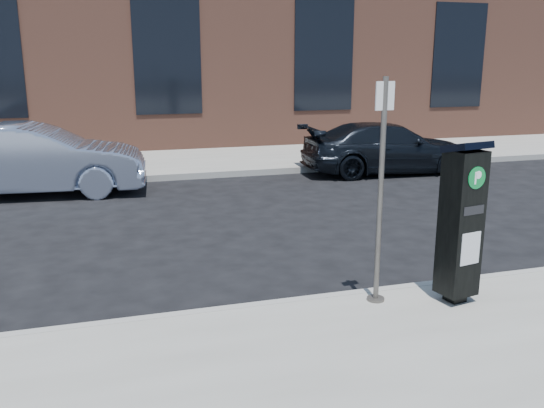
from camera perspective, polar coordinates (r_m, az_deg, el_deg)
name	(u,v)px	position (r m, az deg, el deg)	size (l,w,h in m)	color
ground	(300,310)	(6.80, 2.76, -10.46)	(120.00, 120.00, 0.00)	black
sidewalk_far	(164,144)	(20.13, -10.64, 5.90)	(60.00, 12.00, 0.15)	gray
curb_near	(300,305)	(6.75, 2.82, -9.95)	(60.00, 0.12, 0.16)	#9E9B93
curb_far	(191,176)	(14.27, -7.99, 2.76)	(60.00, 0.12, 0.16)	#9E9B93
building	(150,25)	(22.96, -11.98, 16.99)	(28.00, 10.05, 8.25)	brown
parking_kiosk	(461,221)	(6.69, 18.22, -1.60)	(0.48, 0.44, 1.84)	black
sign_pole	(380,194)	(6.40, 10.69, 0.95)	(0.22, 0.20, 2.51)	#514E48
car_silver	(34,160)	(13.34, -22.55, 4.07)	(1.62, 4.65, 1.53)	#8B97B1
car_dark	(388,148)	(15.16, 11.38, 5.47)	(1.81, 4.45, 1.29)	black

